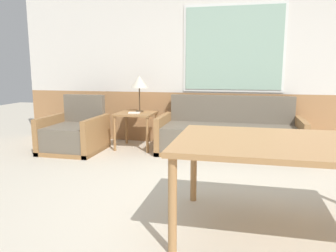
{
  "coord_description": "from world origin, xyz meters",
  "views": [
    {
      "loc": [
        0.25,
        -2.79,
        1.25
      ],
      "look_at": [
        -0.68,
        1.19,
        0.54
      ],
      "focal_mm": 35.0,
      "sensor_mm": 36.0,
      "label": 1
    }
  ],
  "objects_px": {
    "couch": "(229,137)",
    "armchair": "(75,135)",
    "table_lamp": "(139,82)",
    "dining_table": "(288,150)",
    "side_table": "(136,118)"
  },
  "relations": [
    {
      "from": "armchair",
      "to": "table_lamp",
      "type": "height_order",
      "value": "table_lamp"
    },
    {
      "from": "armchair",
      "to": "side_table",
      "type": "height_order",
      "value": "armchair"
    },
    {
      "from": "dining_table",
      "to": "table_lamp",
      "type": "bearing_deg",
      "value": 128.17
    },
    {
      "from": "dining_table",
      "to": "armchair",
      "type": "bearing_deg",
      "value": 145.21
    },
    {
      "from": "table_lamp",
      "to": "dining_table",
      "type": "bearing_deg",
      "value": -51.83
    },
    {
      "from": "couch",
      "to": "armchair",
      "type": "height_order",
      "value": "armchair"
    },
    {
      "from": "side_table",
      "to": "dining_table",
      "type": "bearing_deg",
      "value": -50.24
    },
    {
      "from": "armchair",
      "to": "table_lamp",
      "type": "bearing_deg",
      "value": 27.43
    },
    {
      "from": "armchair",
      "to": "side_table",
      "type": "distance_m",
      "value": 0.98
    },
    {
      "from": "couch",
      "to": "armchair",
      "type": "bearing_deg",
      "value": -170.07
    },
    {
      "from": "couch",
      "to": "dining_table",
      "type": "relative_size",
      "value": 1.26
    },
    {
      "from": "side_table",
      "to": "table_lamp",
      "type": "relative_size",
      "value": 1.01
    },
    {
      "from": "side_table",
      "to": "dining_table",
      "type": "xyz_separation_m",
      "value": [
        1.98,
        -2.38,
        0.18
      ]
    },
    {
      "from": "armchair",
      "to": "table_lamp",
      "type": "xyz_separation_m",
      "value": [
        0.89,
        0.51,
        0.79
      ]
    },
    {
      "from": "armchair",
      "to": "side_table",
      "type": "relative_size",
      "value": 1.47
    }
  ]
}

